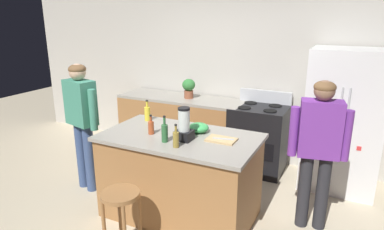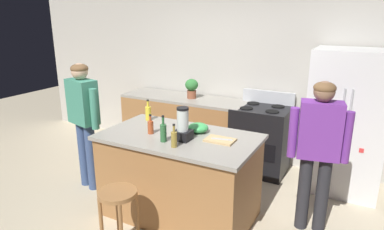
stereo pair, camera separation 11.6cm
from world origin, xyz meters
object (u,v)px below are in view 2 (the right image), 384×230
Objects in this scene: person_by_sink_right at (318,144)px; blender_appliance at (183,126)px; refrigerator at (346,122)px; stove_range at (261,139)px; person_by_island_left at (84,115)px; cutting_board at (220,140)px; bottle_soda at (148,113)px; mixing_bowl at (198,128)px; bar_stool at (118,205)px; bottle_vinegar at (174,139)px; chef_knife at (222,139)px; kitchen_island at (179,176)px; potted_plant at (192,87)px; bottle_cooking_sauce at (151,127)px; bottle_olive_oil at (163,132)px.

blender_appliance is (-1.26, -0.50, 0.13)m from person_by_sink_right.
stove_range is (-1.08, 0.02, -0.42)m from refrigerator.
person_by_sink_right is at bearing -51.05° from stove_range.
person_by_sink_right is at bearing 8.34° from person_by_island_left.
bottle_soda is at bearing 166.84° from cutting_board.
bottle_soda is 1.09m from cutting_board.
stove_range reaches higher than mixing_bowl.
stove_range reaches higher than bar_stool.
bottle_vinegar reaches higher than chef_knife.
person_by_island_left is at bearing 168.94° from chef_knife.
person_by_sink_right reaches higher than cutting_board.
kitchen_island is 0.57m from mixing_bowl.
potted_plant is 1.88m from cutting_board.
refrigerator is 2.44m from bottle_cooking_sauce.
blender_appliance reaches higher than mixing_bowl.
bottle_cooking_sauce is at bearing 151.09° from bottle_olive_oil.
bottle_olive_oil is 1.22× the size of mixing_bowl.
blender_appliance is 0.41m from bottle_cooking_sauce.
blender_appliance is at bearing -42.45° from kitchen_island.
bottle_soda is (0.06, -1.25, -0.08)m from potted_plant.
bottle_soda is at bearing 127.84° from bottle_cooking_sauce.
person_by_island_left is 1.71m from potted_plant.
blender_appliance reaches higher than bottle_vinegar.
bar_stool is 1.18m from mixing_bowl.
potted_plant is 1.81m from blender_appliance.
bottle_soda reaches higher than bottle_vinegar.
person_by_sink_right is 1.74m from bottle_cooking_sauce.
mixing_bowl is (0.31, 1.02, 0.50)m from bar_stool.
stove_range is 3.77× the size of cutting_board.
refrigerator is at bearing 47.33° from bottle_olive_oil.
bottle_cooking_sauce reaches higher than cutting_board.
person_by_island_left reaches higher than bottle_olive_oil.
bottle_olive_oil is (0.13, 0.60, 0.55)m from bar_stool.
blender_appliance is (0.10, -0.09, 0.62)m from kitchen_island.
bottle_olive_oil is 0.60m from chef_knife.
cutting_board is (0.76, 0.14, -0.07)m from bottle_cooking_sauce.
bar_stool is (1.20, -0.83, -0.49)m from person_by_island_left.
bottle_cooking_sauce is at bearing -139.28° from refrigerator.
bottle_vinegar is 0.48m from bottle_cooking_sauce.
bottle_olive_oil is at bearing -43.66° from bottle_soda.
stove_range is at bearing 48.75° from bottle_soda.
chef_knife is at bearing 10.51° from bottle_cooking_sauce.
person_by_island_left reaches higher than stove_range.
bottle_cooking_sauce is (-1.84, -1.59, 0.13)m from refrigerator.
bottle_olive_oil reaches higher than bottle_cooking_sauce.
bottle_soda is at bearing -131.25° from stove_range.
bar_stool is 2.15× the size of potted_plant.
refrigerator is 7.65× the size of bottle_vinegar.
kitchen_island is 2.19m from refrigerator.
blender_appliance reaches higher than potted_plant.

